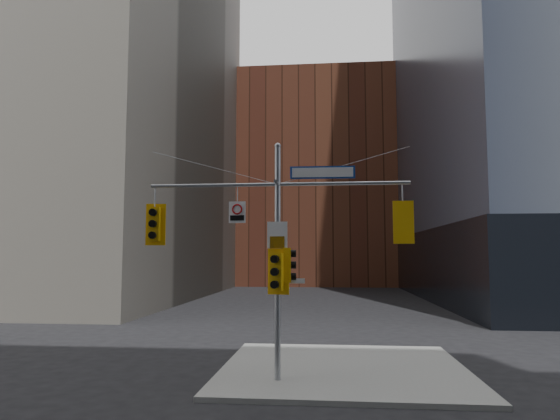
% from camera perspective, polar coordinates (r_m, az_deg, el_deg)
% --- Properties ---
extents(ground, '(160.00, 160.00, 0.00)m').
position_cam_1_polar(ground, '(13.73, -1.19, -21.39)').
color(ground, black).
rests_on(ground, ground).
extents(sidewalk_corner, '(8.00, 8.00, 0.15)m').
position_cam_1_polar(sidewalk_corner, '(17.50, 7.27, -17.55)').
color(sidewalk_corner, gray).
rests_on(sidewalk_corner, ground).
extents(brick_midrise, '(26.00, 20.00, 28.00)m').
position_cam_1_polar(brick_midrise, '(71.83, 4.30, 2.92)').
color(brick_midrise, brown).
rests_on(brick_midrise, ground).
extents(signal_assembly, '(8.00, 0.80, 7.30)m').
position_cam_1_polar(signal_assembly, '(15.18, -0.27, -2.98)').
color(signal_assembly, '#95989E').
rests_on(signal_assembly, ground).
extents(traffic_light_west_arm, '(0.63, 0.52, 1.31)m').
position_cam_1_polar(traffic_light_west_arm, '(16.07, -14.17, -1.58)').
color(traffic_light_west_arm, '#E8A60C').
rests_on(traffic_light_west_arm, ground).
extents(traffic_light_east_arm, '(0.61, 0.49, 1.27)m').
position_cam_1_polar(traffic_light_east_arm, '(15.28, 13.88, -1.40)').
color(traffic_light_east_arm, '#E8A60C').
rests_on(traffic_light_east_arm, ground).
extents(traffic_light_pole_side, '(0.42, 0.36, 1.04)m').
position_cam_1_polar(traffic_light_pole_side, '(15.15, 0.95, -6.31)').
color(traffic_light_pole_side, '#E8A60C').
rests_on(traffic_light_pole_side, ground).
extents(traffic_light_pole_front, '(0.65, 0.58, 1.38)m').
position_cam_1_polar(traffic_light_pole_front, '(14.91, -0.38, -7.05)').
color(traffic_light_pole_front, '#E8A60C').
rests_on(traffic_light_pole_front, ground).
extents(street_sign_blade, '(1.98, 0.08, 0.38)m').
position_cam_1_polar(street_sign_blade, '(15.30, 4.88, 4.30)').
color(street_sign_blade, navy).
rests_on(street_sign_blade, ground).
extents(regulatory_sign_arm, '(0.53, 0.11, 0.66)m').
position_cam_1_polar(regulatory_sign_arm, '(15.38, -4.92, -0.18)').
color(regulatory_sign_arm, silver).
rests_on(regulatory_sign_arm, ground).
extents(regulatory_sign_pole, '(0.61, 0.05, 0.80)m').
position_cam_1_polar(regulatory_sign_pole, '(15.06, -0.32, -2.94)').
color(regulatory_sign_pole, silver).
rests_on(regulatory_sign_pole, ground).
extents(street_blade_ew, '(0.75, 0.03, 0.15)m').
position_cam_1_polar(street_blade_ew, '(15.15, 1.44, -8.10)').
color(street_blade_ew, silver).
rests_on(street_blade_ew, ground).
extents(street_blade_ns, '(0.10, 0.72, 0.14)m').
position_cam_1_polar(street_blade_ns, '(15.64, -0.10, -8.36)').
color(street_blade_ns, '#145926').
rests_on(street_blade_ns, ground).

